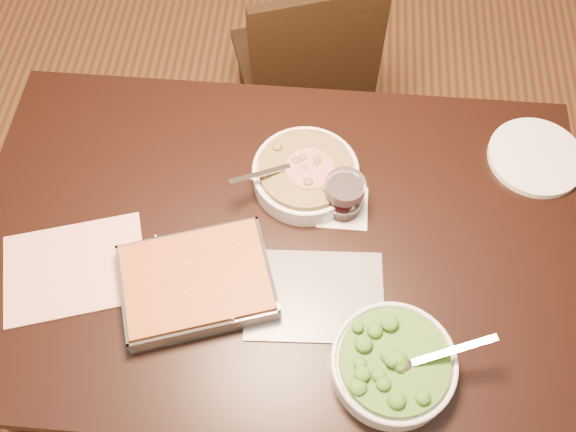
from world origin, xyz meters
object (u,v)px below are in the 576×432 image
object	(u,v)px
stew_bowl	(305,174)
wine_tumbler	(344,195)
dinner_plate	(536,157)
broccoli_bowl	(393,364)
baking_dish	(197,282)
table	(279,258)
chair_far	(306,68)

from	to	relation	value
stew_bowl	wine_tumbler	bearing A→B (deg)	-35.06
dinner_plate	broccoli_bowl	bearing A→B (deg)	-122.35
broccoli_bowl	baking_dish	distance (m)	0.44
table	baking_dish	size ratio (longest dim) A/B	3.76
table	chair_far	bearing A→B (deg)	88.74
dinner_plate	chair_far	size ratio (longest dim) A/B	0.27
broccoli_bowl	chair_far	world-z (taller)	chair_far
stew_bowl	baking_dish	size ratio (longest dim) A/B	0.68
stew_bowl	wine_tumbler	distance (m)	0.11
dinner_plate	chair_far	distance (m)	0.82
wine_tumbler	chair_far	size ratio (longest dim) A/B	0.12
stew_bowl	wine_tumbler	size ratio (longest dim) A/B	2.54
table	baking_dish	distance (m)	0.24
baking_dish	chair_far	distance (m)	0.97
broccoli_bowl	wine_tumbler	bearing A→B (deg)	106.88
table	stew_bowl	distance (m)	0.21
broccoli_bowl	chair_far	xyz separation A→B (m)	(-0.24, 1.05, -0.31)
broccoli_bowl	baking_dish	xyz separation A→B (m)	(-0.42, 0.15, -0.01)
stew_bowl	chair_far	distance (m)	0.69
broccoli_bowl	baking_dish	bearing A→B (deg)	160.66
stew_bowl	dinner_plate	world-z (taller)	stew_bowl
baking_dish	dinner_plate	xyz separation A→B (m)	(0.76, 0.40, -0.02)
chair_far	wine_tumbler	bearing A→B (deg)	81.59
stew_bowl	broccoli_bowl	size ratio (longest dim) A/B	0.91
chair_far	dinner_plate	bearing A→B (deg)	120.48
table	wine_tumbler	bearing A→B (deg)	34.16
stew_bowl	wine_tumbler	xyz separation A→B (m)	(0.09, -0.06, 0.02)
chair_far	table	bearing A→B (deg)	70.11
broccoli_bowl	baking_dish	size ratio (longest dim) A/B	0.75
table	stew_bowl	bearing A→B (deg)	72.93
table	chair_far	xyz separation A→B (m)	(0.02, 0.78, -0.18)
stew_bowl	broccoli_bowl	bearing A→B (deg)	-64.94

